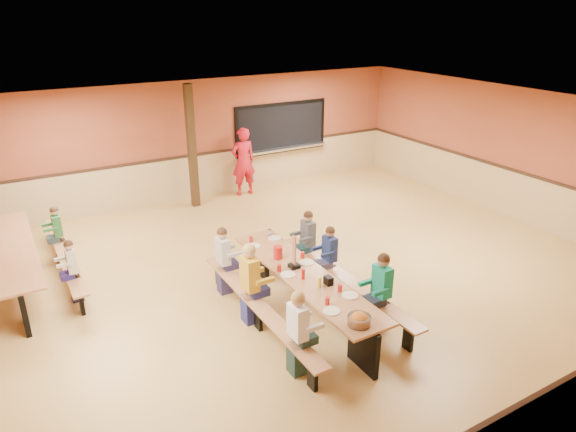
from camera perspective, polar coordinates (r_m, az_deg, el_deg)
ground at (r=9.55m, az=0.40°, el=-6.85°), size 12.00×12.00×0.00m
room_envelope at (r=9.24m, az=0.41°, el=-3.11°), size 12.04×10.04×3.02m
kitchen_pass_through at (r=14.29m, az=-0.73°, el=9.53°), size 2.78×0.28×1.38m
structural_post at (r=12.66m, az=-10.64°, el=7.52°), size 0.18×0.18×3.00m
cafeteria_table_main at (r=8.25m, az=1.78°, el=-7.75°), size 1.91×3.70×0.74m
cafeteria_table_second at (r=10.29m, az=-28.18°, el=-4.18°), size 1.91×3.70×0.74m
seated_child_white_left at (r=6.99m, az=1.08°, el=-12.95°), size 0.39×0.32×1.24m
seated_adult_yellow at (r=8.03m, az=-4.24°, el=-7.57°), size 0.43×0.35×1.33m
seated_child_grey_left at (r=8.89m, az=-7.18°, el=-5.00°), size 0.37×0.30×1.21m
seated_child_teal_right at (r=8.01m, az=10.32°, el=-8.30°), size 0.39×0.32×1.26m
seated_child_navy_right at (r=8.99m, az=4.61°, el=-4.72°), size 0.35×0.29×1.17m
seated_child_char_right at (r=9.50m, az=2.22°, el=-2.96°), size 0.37×0.30×1.21m
seated_child_green_sec at (r=10.84m, az=-24.13°, el=-1.92°), size 0.33×0.27×1.14m
seated_child_tan_sec at (r=9.33m, az=-22.77°, el=-5.68°), size 0.32×0.26×1.10m
standing_woman at (r=13.47m, az=-5.00°, el=6.04°), size 0.67×0.45×1.79m
punch_pitcher at (r=8.57m, az=-1.12°, el=-4.07°), size 0.16×0.16×0.22m
chip_bowl at (r=6.99m, az=7.92°, el=-11.31°), size 0.32×0.32×0.15m
napkin_dispenser at (r=7.85m, az=4.51°, el=-7.16°), size 0.10×0.14×0.13m
condiment_mustard at (r=7.76m, az=3.52°, el=-7.33°), size 0.06×0.06×0.17m
condiment_ketchup at (r=7.96m, az=1.69°, el=-6.46°), size 0.06×0.06×0.17m
table_paddle at (r=8.26m, az=0.69°, el=-4.92°), size 0.16×0.16×0.56m
place_settings at (r=8.12m, az=1.80°, el=-6.11°), size 0.65×3.30×0.11m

